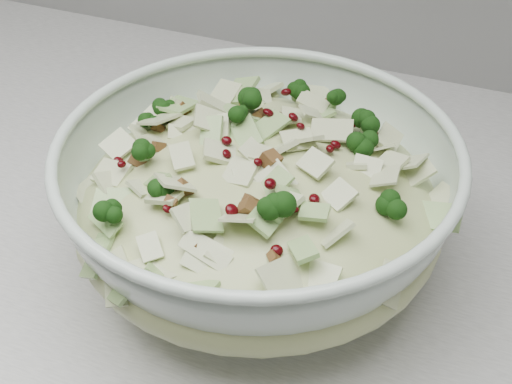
% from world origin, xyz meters
% --- Properties ---
extents(mixing_bowl, '(0.40, 0.40, 0.13)m').
position_xyz_m(mixing_bowl, '(-0.56, 1.60, 0.97)').
color(mixing_bowl, silver).
rests_on(mixing_bowl, counter).
extents(salad, '(0.39, 0.39, 0.13)m').
position_xyz_m(salad, '(-0.56, 1.60, 0.99)').
color(salad, '#B0B97F').
rests_on(salad, mixing_bowl).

